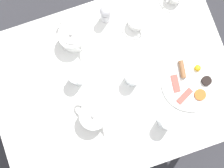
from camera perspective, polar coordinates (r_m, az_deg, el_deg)
name	(u,v)px	position (r m, az deg, el deg)	size (l,w,h in m)	color
ground_plane	(112,97)	(2.29, 0.00, -2.37)	(8.00, 8.00, 0.00)	#333338
table	(112,86)	(1.60, 0.00, -0.41)	(0.87, 1.17, 0.78)	white
breakfast_plate	(191,82)	(1.56, 14.22, 0.42)	(0.29, 0.29, 0.04)	white
teapot_near	(94,116)	(1.46, -3.36, -5.86)	(0.20, 0.13, 0.12)	white
teapot_far	(72,37)	(1.53, -7.24, 8.50)	(0.21, 0.13, 0.12)	white
teacup_with_saucer_left	(136,23)	(1.57, 4.47, 11.14)	(0.16, 0.16, 0.06)	white
water_glass_tall	(77,77)	(1.48, -6.44, 1.27)	(0.07, 0.07, 0.11)	white
water_glass_short	(133,78)	(1.48, 3.84, 1.17)	(0.07, 0.07, 0.10)	white
wine_glass_spare	(167,121)	(1.47, 9.96, -6.76)	(0.07, 0.07, 0.12)	white
salt_grinder	(105,14)	(1.53, -1.21, 12.70)	(0.05, 0.05, 0.13)	#BCBCC1
napkin_folded	(21,49)	(1.61, -16.39, 6.11)	(0.12, 0.14, 0.01)	white
fork_by_plate	(38,145)	(1.55, -13.43, -10.74)	(0.06, 0.18, 0.00)	silver
knife_by_plate	(38,92)	(1.56, -13.41, -1.49)	(0.14, 0.20, 0.00)	silver
spoon_for_tea	(143,139)	(1.52, 5.62, -10.04)	(0.09, 0.14, 0.00)	silver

